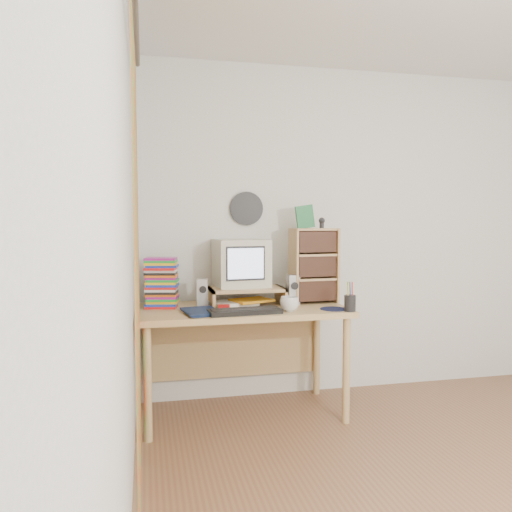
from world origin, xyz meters
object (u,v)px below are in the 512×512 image
desk (241,325)px  crt_monitor (242,263)px  keyboard (245,311)px  cd_rack (314,266)px  dvd_stack (162,286)px  diary (185,311)px  mug (290,304)px

desk → crt_monitor: size_ratio=3.97×
keyboard → cd_rack: bearing=25.3°
dvd_stack → diary: size_ratio=1.13×
dvd_stack → mug: (0.80, -0.33, -0.10)m
desk → cd_rack: cd_rack is taller
desk → diary: diary is taller
keyboard → mug: (0.30, 0.02, 0.03)m
crt_monitor → mug: size_ratio=2.91×
crt_monitor → cd_rack: 0.52m
crt_monitor → mug: (0.24, -0.37, -0.24)m
dvd_stack → crt_monitor: bearing=15.6°
dvd_stack → cd_rack: (1.07, -0.02, 0.12)m
keyboard → mug: mug is taller
keyboard → diary: (-0.37, 0.06, 0.01)m
crt_monitor → dvd_stack: bearing=178.8°
mug → keyboard: bearing=-175.6°
keyboard → mug: bearing=-0.1°
mug → diary: bearing=177.2°
dvd_stack → mug: dvd_stack is taller
dvd_stack → mug: size_ratio=2.40×
desk → cd_rack: size_ratio=2.61×
desk → keyboard: size_ratio=3.03×
crt_monitor → keyboard: size_ratio=0.76×
desk → crt_monitor: 0.43m
mug → desk: bearing=133.8°
dvd_stack → desk: bearing=6.5°
cd_rack → mug: (-0.27, -0.30, -0.22)m
diary → dvd_stack: bearing=104.9°
keyboard → cd_rack: 0.71m
desk → crt_monitor: bearing=72.7°
cd_rack → diary: bearing=-168.1°
desk → cd_rack: 0.67m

